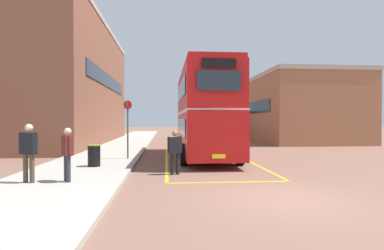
{
  "coord_description": "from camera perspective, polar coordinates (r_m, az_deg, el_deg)",
  "views": [
    {
      "loc": [
        -3.16,
        -7.79,
        2.06
      ],
      "look_at": [
        -1.46,
        11.95,
        1.73
      ],
      "focal_mm": 29.15,
      "sensor_mm": 36.0,
      "label": 1
    }
  ],
  "objects": [
    {
      "name": "ground_plane",
      "position": [
        22.51,
        3.17,
        -4.31
      ],
      "size": [
        135.6,
        135.6,
        0.0
      ],
      "primitive_type": "plane",
      "color": "brown"
    },
    {
      "name": "sidewalk_left",
      "position": [
        24.89,
        -12.65,
        -3.66
      ],
      "size": [
        4.0,
        57.6,
        0.14
      ],
      "primitive_type": "cube",
      "color": "#A39E93",
      "rests_on": "ground"
    },
    {
      "name": "brick_building_left",
      "position": [
        29.19,
        -20.42,
        6.91
      ],
      "size": [
        5.71,
        21.26,
        10.24
      ],
      "color": "brown",
      "rests_on": "ground"
    },
    {
      "name": "depot_building_right",
      "position": [
        34.0,
        17.16,
        2.75
      ],
      "size": [
        8.36,
        17.13,
        6.31
      ],
      "color": "#9E6647",
      "rests_on": "ground"
    },
    {
      "name": "double_decker_bus",
      "position": [
        17.03,
        2.19,
        2.46
      ],
      "size": [
        2.87,
        9.77,
        4.75
      ],
      "color": "black",
      "rests_on": "ground"
    },
    {
      "name": "single_deck_bus",
      "position": [
        38.38,
        5.65,
        0.31
      ],
      "size": [
        3.78,
        10.21,
        3.02
      ],
      "color": "black",
      "rests_on": "ground"
    },
    {
      "name": "pedestrian_boarding",
      "position": [
        11.76,
        -3.17,
        -4.44
      ],
      "size": [
        0.55,
        0.31,
        1.66
      ],
      "color": "black",
      "rests_on": "ground"
    },
    {
      "name": "pedestrian_waiting_near",
      "position": [
        10.76,
        -27.71,
        -3.79
      ],
      "size": [
        0.58,
        0.36,
        1.8
      ],
      "color": "#473828",
      "rests_on": "sidewalk_left"
    },
    {
      "name": "pedestrian_waiting_far",
      "position": [
        10.43,
        -21.86,
        -4.38
      ],
      "size": [
        0.45,
        0.52,
        1.67
      ],
      "color": "#2D2D38",
      "rests_on": "sidewalk_left"
    },
    {
      "name": "litter_bin",
      "position": [
        13.52,
        -17.48,
        -5.34
      ],
      "size": [
        0.53,
        0.53,
        0.89
      ],
      "color": "black",
      "rests_on": "sidewalk_left"
    },
    {
      "name": "bus_stop_sign",
      "position": [
        15.74,
        -11.69,
        0.21
      ],
      "size": [
        0.43,
        0.15,
        2.88
      ],
      "color": "#4C4C51",
      "rests_on": "sidewalk_left"
    },
    {
      "name": "bay_marking_yellow",
      "position": [
        15.32,
        3.04,
        -6.77
      ],
      "size": [
        4.25,
        11.76,
        0.01
      ],
      "color": "gold",
      "rests_on": "ground"
    }
  ]
}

